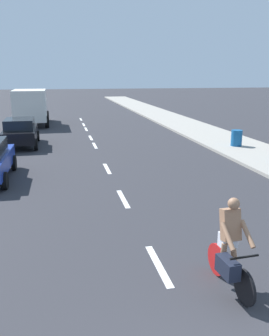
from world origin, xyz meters
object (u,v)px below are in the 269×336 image
at_px(trash_bin_far, 237,138).
at_px(delivery_truck, 31,106).
at_px(parked_car_black, 20,132).
at_px(cyclist, 230,250).

bearing_deg(trash_bin_far, delivery_truck, 133.90).
bearing_deg(delivery_truck, trash_bin_far, -47.10).
bearing_deg(parked_car_black, cyclist, -72.51).
bearing_deg(cyclist, parked_car_black, -75.67).
distance_m(parked_car_black, trash_bin_far, 12.06).
xyz_separation_m(cyclist, trash_bin_far, (6.51, 12.62, -0.25)).
bearing_deg(cyclist, trash_bin_far, -121.18).
xyz_separation_m(parked_car_black, delivery_truck, (0.04, 9.05, 0.67)).
bearing_deg(trash_bin_far, parked_car_black, 165.40).
bearing_deg(delivery_truck, cyclist, -79.29).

